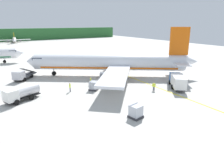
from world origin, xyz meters
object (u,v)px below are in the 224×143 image
Objects in this scene: service_truck_baggage at (22,75)px; crew_loader_right at (91,80)px; airliner_distant at (14,39)px; cargo_container_mid at (94,86)px; service_truck_catering at (21,93)px; crew_loader_left at (70,87)px; cargo_container_near at (136,111)px; service_truck_fuel at (178,81)px; airliner_foreground at (111,63)px; crew_marshaller at (154,86)px.

service_truck_baggage is 3.95× the size of crew_loader_right.
cargo_container_mid is at bearing -89.02° from airliner_distant.
service_truck_catering reaches higher than crew_loader_right.
cargo_container_near is at bearing -74.57° from crew_loader_left.
airliner_foreground is at bearing 114.64° from service_truck_fuel.
airliner_distant is 13.96× the size of crew_loader_left.
cargo_container_near is at bearing -50.20° from service_truck_catering.
cargo_container_near reaches higher than crew_marshaller.
service_truck_fuel is 2.83× the size of cargo_container_mid.
airliner_foreground is 15.58× the size of cargo_container_mid.
airliner_foreground is at bearing 39.32° from cargo_container_mid.
service_truck_fuel is (6.68, -14.57, -1.85)m from airliner_foreground.
cargo_container_near is at bearing -69.22° from service_truck_baggage.
airliner_foreground is 5.58× the size of service_truck_baggage.
airliner_distant is at bearing 90.98° from cargo_container_mid.
airliner_foreground reaches higher than cargo_container_mid.
crew_loader_left is at bearing 105.43° from cargo_container_near.
cargo_container_mid is at bearing 146.16° from crew_marshaller.
service_truck_catering is 23.85m from crew_marshaller.
service_truck_catering is (-27.48, 9.62, -0.15)m from service_truck_fuel.
crew_loader_left is (-4.05, 14.67, 0.13)m from cargo_container_near.
crew_marshaller is at bearing -20.29° from service_truck_catering.
service_truck_baggage reaches higher than service_truck_catering.
service_truck_baggage reaches higher than crew_marshaller.
airliner_distant is 114.26m from cargo_container_mid.
service_truck_catering is 19.44m from cargo_container_near.
crew_loader_right is (11.81, -11.37, -0.20)m from service_truck_baggage.
service_truck_baggage is 4.01× the size of crew_marshaller.
airliner_foreground is at bearing 67.20° from cargo_container_near.
crew_loader_right is at bearing -43.91° from service_truck_baggage.
service_truck_catering reaches higher than cargo_container_mid.
crew_marshaller is at bearing -29.80° from crew_loader_left.
service_truck_baggage is at bearing 110.78° from cargo_container_near.
airliner_foreground is 20.47× the size of crew_loader_left.
airliner_foreground is 16.14m from service_truck_fuel.
crew_loader_right is (13.66, 1.59, -0.43)m from service_truck_catering.
cargo_container_near is at bearing -94.23° from crew_loader_right.
crew_marshaller is at bearing -48.56° from crew_loader_right.
service_truck_fuel is 1.08× the size of service_truck_catering.
service_truck_catering reaches higher than crew_marshaller.
service_truck_fuel reaches higher than cargo_container_mid.
airliner_foreground reaches higher than crew_marshaller.
crew_loader_right is (1.03, 3.33, 0.09)m from cargo_container_mid.
airliner_distant is at bearing 88.84° from crew_loader_left.
crew_loader_left reaches higher than crew_marshaller.
service_truck_fuel is at bearing -41.38° from service_truck_baggage.
crew_marshaller is (-5.11, 1.35, -0.59)m from service_truck_fuel.
cargo_container_mid reaches higher than crew_loader_right.
service_truck_baggage is 16.39m from crew_loader_right.
cargo_container_mid reaches higher than crew_loader_left.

